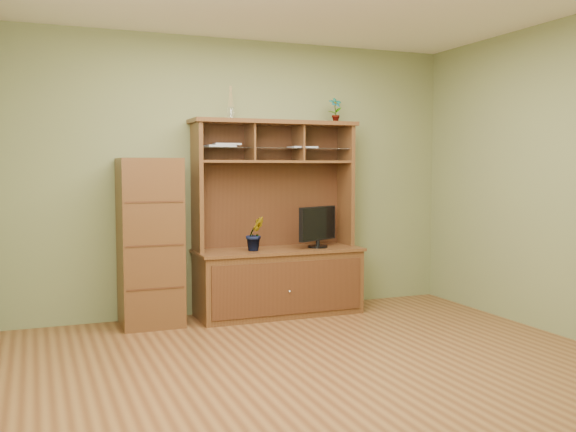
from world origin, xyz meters
TOP-DOWN VIEW (x-y plane):
  - room at (0.00, 0.00)m, footprint 4.54×4.04m
  - media_hutch at (0.29, 1.73)m, footprint 1.66×0.61m
  - monitor at (0.68, 1.65)m, footprint 0.48×0.27m
  - orchid_plant at (0.03, 1.65)m, footprint 0.19×0.16m
  - top_plant at (0.95, 1.80)m, footprint 0.14×0.10m
  - reed_diffuser at (-0.16, 1.80)m, footprint 0.06×0.06m
  - magazines at (0.03, 1.80)m, footprint 1.12×0.22m
  - side_cabinet at (-0.95, 1.73)m, footprint 0.55×0.50m

SIDE VIEW (x-z plane):
  - media_hutch at x=0.29m, z-range -0.43..1.47m
  - side_cabinet at x=-0.95m, z-range 0.00..1.53m
  - orchid_plant at x=0.03m, z-range 0.65..0.98m
  - monitor at x=0.68m, z-range 0.66..1.07m
  - room at x=0.00m, z-range -0.02..2.72m
  - magazines at x=0.03m, z-range 1.63..1.67m
  - reed_diffuser at x=-0.16m, z-range 1.87..2.18m
  - top_plant at x=0.95m, z-range 1.90..2.15m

